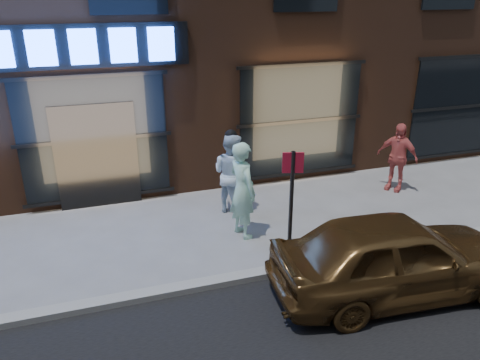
{
  "coord_description": "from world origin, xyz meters",
  "views": [
    {
      "loc": [
        -0.01,
        -6.52,
        4.71
      ],
      "look_at": [
        2.64,
        1.6,
        1.2
      ],
      "focal_mm": 35.0,
      "sensor_mm": 36.0,
      "label": 1
    }
  ],
  "objects_px": {
    "gold_sedan": "(396,256)",
    "sign_post": "(291,200)",
    "passerby": "(397,157)",
    "man_bowtie": "(242,190)",
    "man_cap": "(231,173)"
  },
  "relations": [
    {
      "from": "sign_post",
      "to": "gold_sedan",
      "type": "bearing_deg",
      "value": -25.33
    },
    {
      "from": "sign_post",
      "to": "passerby",
      "type": "bearing_deg",
      "value": 48.59
    },
    {
      "from": "man_cap",
      "to": "sign_post",
      "type": "height_order",
      "value": "sign_post"
    },
    {
      "from": "man_bowtie",
      "to": "gold_sedan",
      "type": "relative_size",
      "value": 0.49
    },
    {
      "from": "passerby",
      "to": "sign_post",
      "type": "relative_size",
      "value": 0.77
    },
    {
      "from": "man_cap",
      "to": "sign_post",
      "type": "xyz_separation_m",
      "value": [
        0.28,
        -2.6,
        0.44
      ]
    },
    {
      "from": "gold_sedan",
      "to": "sign_post",
      "type": "height_order",
      "value": "sign_post"
    },
    {
      "from": "man_cap",
      "to": "passerby",
      "type": "height_order",
      "value": "man_cap"
    },
    {
      "from": "man_bowtie",
      "to": "sign_post",
      "type": "height_order",
      "value": "sign_post"
    },
    {
      "from": "man_cap",
      "to": "sign_post",
      "type": "bearing_deg",
      "value": 151.59
    },
    {
      "from": "passerby",
      "to": "gold_sedan",
      "type": "xyz_separation_m",
      "value": [
        -2.61,
        -3.7,
        -0.16
      ]
    },
    {
      "from": "man_bowtie",
      "to": "gold_sedan",
      "type": "height_order",
      "value": "man_bowtie"
    },
    {
      "from": "passerby",
      "to": "man_bowtie",
      "type": "bearing_deg",
      "value": -111.3
    },
    {
      "from": "gold_sedan",
      "to": "passerby",
      "type": "bearing_deg",
      "value": -30.6
    },
    {
      "from": "man_bowtie",
      "to": "passerby",
      "type": "distance_m",
      "value": 4.49
    }
  ]
}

